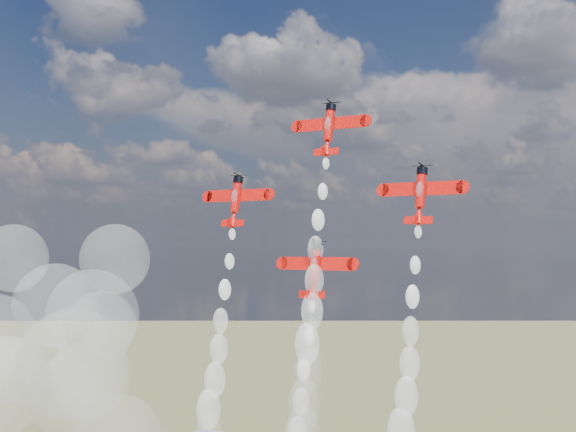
% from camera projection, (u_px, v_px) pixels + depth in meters
% --- Properties ---
extents(plane_lead, '(11.96, 4.20, 8.45)m').
position_uv_depth(plane_lead, '(329.00, 128.00, 123.13)').
color(plane_lead, red).
rests_on(plane_lead, ground).
extents(plane_left, '(11.96, 4.20, 8.45)m').
position_uv_depth(plane_left, '(236.00, 200.00, 128.73)').
color(plane_left, red).
rests_on(plane_left, ground).
extents(plane_right, '(11.96, 4.20, 8.45)m').
position_uv_depth(plane_right, '(421.00, 194.00, 112.86)').
color(plane_right, red).
rests_on(plane_right, ground).
extents(plane_slot, '(11.96, 4.20, 8.45)m').
position_uv_depth(plane_slot, '(315.00, 269.00, 118.47)').
color(plane_slot, red).
rests_on(plane_slot, ground).
extents(smoke_trail_lead, '(5.46, 12.55, 46.76)m').
position_uv_depth(smoke_trail_lead, '(303.00, 400.00, 114.38)').
color(smoke_trail_lead, white).
rests_on(smoke_trail_lead, plane_lead).
extents(drifted_smoke_cloud, '(70.43, 34.06, 62.35)m').
position_uv_depth(drifted_smoke_cloud, '(42.00, 340.00, 170.91)').
color(drifted_smoke_cloud, white).
rests_on(drifted_smoke_cloud, ground).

